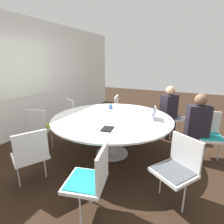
{
  "coord_description": "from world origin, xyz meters",
  "views": [
    {
      "loc": [
        -2.71,
        -1.33,
        1.71
      ],
      "look_at": [
        0.0,
        0.0,
        0.83
      ],
      "focal_mm": 28.0,
      "sensor_mm": 36.0,
      "label": 1
    }
  ],
  "objects": [
    {
      "name": "coffee_cup",
      "position": [
        0.53,
        0.29,
        0.78
      ],
      "size": [
        0.08,
        0.08,
        0.09
      ],
      "color": "#33669E",
      "rests_on": "conference_table"
    },
    {
      "name": "person_0",
      "position": [
        0.46,
        -1.41,
        0.7
      ],
      "size": [
        0.33,
        0.41,
        1.2
      ],
      "rotation": [
        0.0,
        0.0,
        8.18
      ],
      "color": "#231E28",
      "rests_on": "ground_plane"
    },
    {
      "name": "laptop",
      "position": [
        0.22,
        -0.66,
        0.79
      ],
      "size": [
        0.35,
        0.3,
        0.21
      ],
      "rotation": [
        0.0,
        0.0,
        3.46
      ],
      "color": "silver",
      "rests_on": "conference_table"
    },
    {
      "name": "person_1",
      "position": [
        1.24,
        -0.82,
        0.7
      ],
      "size": [
        0.42,
        0.38,
        1.2
      ],
      "rotation": [
        0.0,
        0.0,
        8.85
      ],
      "color": "#231E28",
      "rests_on": "ground_plane"
    },
    {
      "name": "chair_3",
      "position": [
        0.58,
        1.3,
        0.51
      ],
      "size": [
        0.57,
        0.58,
        0.85
      ],
      "rotation": [
        0.0,
        0.0,
        10.53
      ],
      "color": "white",
      "rests_on": "ground_plane"
    },
    {
      "name": "ground_plane",
      "position": [
        0.0,
        0.0,
        0.0
      ],
      "size": [
        16.0,
        16.0,
        0.0
      ],
      "primitive_type": "plane",
      "color": "black"
    },
    {
      "name": "spiral_notebook",
      "position": [
        -0.56,
        -0.2,
        0.74
      ],
      "size": [
        0.23,
        0.18,
        0.02
      ],
      "color": "black",
      "rests_on": "conference_table"
    },
    {
      "name": "chair_7",
      "position": [
        -0.72,
        -1.23,
        0.51
      ],
      "size": [
        0.59,
        0.6,
        0.85
      ],
      "rotation": [
        0.0,
        0.0,
        13.56
      ],
      "color": "white",
      "rests_on": "ground_plane"
    },
    {
      "name": "chair_4",
      "position": [
        -0.44,
        1.36,
        0.51
      ],
      "size": [
        0.52,
        0.54,
        0.85
      ],
      "rotation": [
        0.0,
        0.0,
        11.26
      ],
      "color": "white",
      "rests_on": "ground_plane"
    },
    {
      "name": "chair_1",
      "position": [
        1.48,
        -0.88,
        0.51
      ],
      "size": [
        0.6,
        0.59,
        0.85
      ],
      "rotation": [
        0.0,
        0.0,
        8.85
      ],
      "color": "white",
      "rests_on": "ground_plane"
    },
    {
      "name": "wall_back",
      "position": [
        0.0,
        2.33,
        1.35
      ],
      "size": [
        8.0,
        0.07,
        2.7
      ],
      "color": "silver",
      "rests_on": "ground_plane"
    },
    {
      "name": "chair_6",
      "position": [
        -1.36,
        -0.42,
        0.51
      ],
      "size": [
        0.53,
        0.52,
        0.85
      ],
      "rotation": [
        0.0,
        0.0,
        12.82
      ],
      "color": "white",
      "rests_on": "ground_plane"
    },
    {
      "name": "conference_table",
      "position": [
        0.0,
        0.0,
        0.65
      ],
      "size": [
        2.16,
        2.16,
        0.73
      ],
      "color": "#B7B7BC",
      "rests_on": "ground_plane"
    },
    {
      "name": "chair_5",
      "position": [
        -1.29,
        0.61,
        0.51
      ],
      "size": [
        0.59,
        0.58,
        0.85
      ],
      "rotation": [
        0.0,
        0.0,
        12.08
      ],
      "color": "white",
      "rests_on": "ground_plane"
    },
    {
      "name": "chair_0",
      "position": [
        0.61,
        -1.61,
        0.51
      ],
      "size": [
        0.54,
        0.55,
        0.85
      ],
      "rotation": [
        0.0,
        0.0,
        8.18
      ],
      "color": "white",
      "rests_on": "ground_plane"
    },
    {
      "name": "chair_2",
      "position": [
        1.37,
        0.41,
        0.51
      ],
      "size": [
        0.53,
        0.51,
        0.85
      ],
      "rotation": [
        0.0,
        0.0,
        9.67
      ],
      "color": "white",
      "rests_on": "ground_plane"
    }
  ]
}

